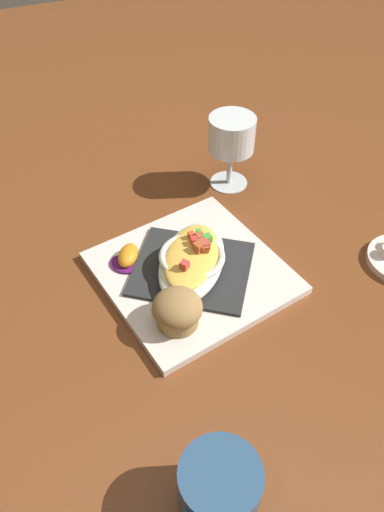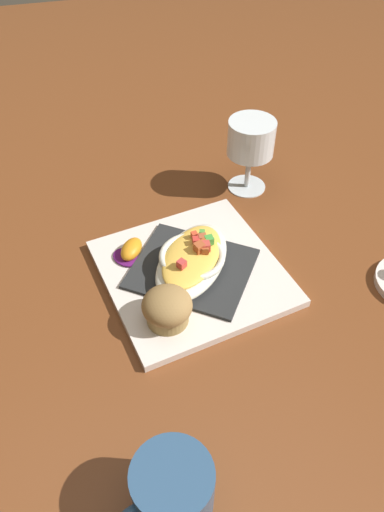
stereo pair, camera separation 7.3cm
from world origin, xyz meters
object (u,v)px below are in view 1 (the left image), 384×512
at_px(square_plate, 192,273).
at_px(stemmed_glass, 231,138).
at_px(coffee_mug, 218,492).
at_px(muffin, 177,310).
at_px(orange_garnish, 127,257).
at_px(gratin_dish, 192,259).

xyz_separation_m(square_plate, stemmed_glass, (0.16, 0.19, 0.09)).
height_order(square_plate, stemmed_glass, stemmed_glass).
bearing_deg(coffee_mug, stemmed_glass, 62.75).
distance_m(square_plate, muffin, 0.11).
xyz_separation_m(coffee_mug, stemmed_glass, (0.26, 0.51, 0.06)).
distance_m(muffin, stemmed_glass, 0.35).
bearing_deg(coffee_mug, muffin, 78.30).
bearing_deg(square_plate, orange_garnish, 147.22).
bearing_deg(muffin, square_plate, 55.60).
relative_size(square_plate, coffee_mug, 2.30).
bearing_deg(square_plate, stemmed_glass, 50.75).
xyz_separation_m(square_plate, orange_garnish, (-0.09, 0.06, 0.02)).
bearing_deg(stemmed_glass, muffin, -127.84).
distance_m(gratin_dish, orange_garnish, 0.10).
xyz_separation_m(muffin, coffee_mug, (-0.05, -0.23, -0.00)).
xyz_separation_m(muffin, stemmed_glass, (0.21, 0.28, 0.06)).
distance_m(gratin_dish, stemmed_glass, 0.25).
height_order(coffee_mug, stemmed_glass, stemmed_glass).
relative_size(muffin, orange_garnish, 1.05).
relative_size(square_plate, stemmed_glass, 1.91).
bearing_deg(gratin_dish, stemmed_glass, 50.80).
height_order(orange_garnish, stemmed_glass, stemmed_glass).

